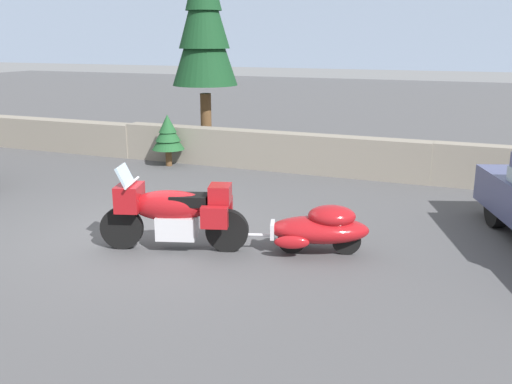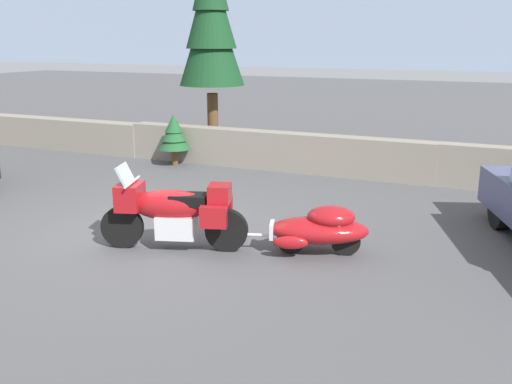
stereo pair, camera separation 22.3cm
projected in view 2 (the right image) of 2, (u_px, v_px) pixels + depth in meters
The scene contains 7 objects.
ground_plane at pixel (147, 235), 9.65m from camera, with size 80.00×80.00×0.00m, color #4C4C4F.
stone_guard_wall at pixel (256, 149), 14.59m from camera, with size 24.00×0.57×0.96m.
distant_ridgeline at pixel (486, 8), 92.01m from camera, with size 240.00×80.00×16.00m, color #8C9EB7.
touring_motorcycle at pixel (173, 211), 8.85m from camera, with size 2.24×1.17×1.33m.
car_shaped_trailer at pixel (319, 228), 8.69m from camera, with size 2.20×1.14×0.76m.
pine_tree_tall at pixel (211, 18), 15.48m from camera, with size 1.79×1.79×5.95m.
pine_sapling_near at pixel (174, 134), 14.76m from camera, with size 0.83×0.83×1.33m.
Camera 2 is at (5.37, -7.62, 3.17)m, focal length 40.42 mm.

